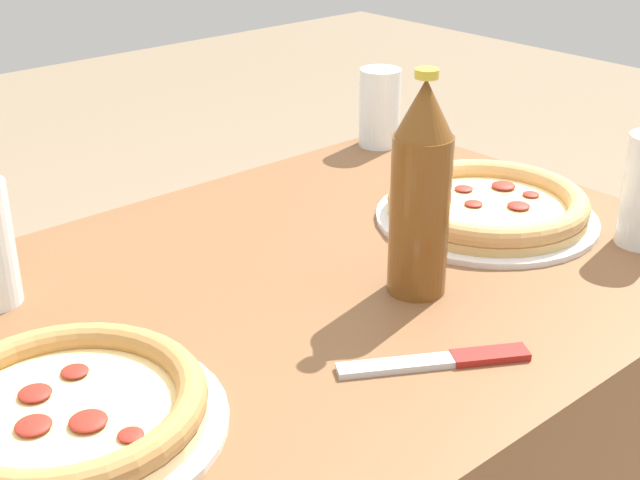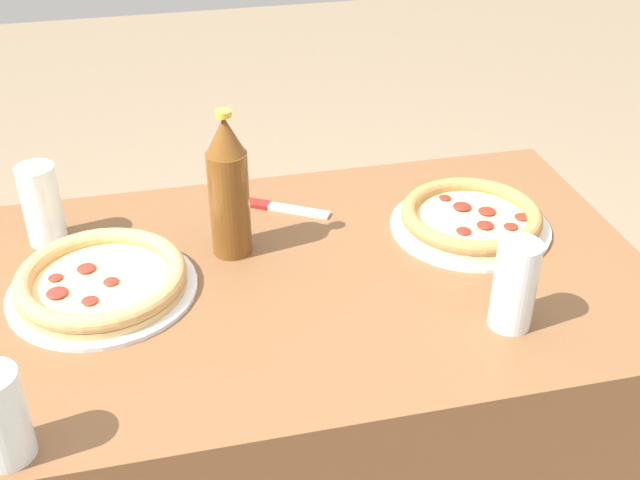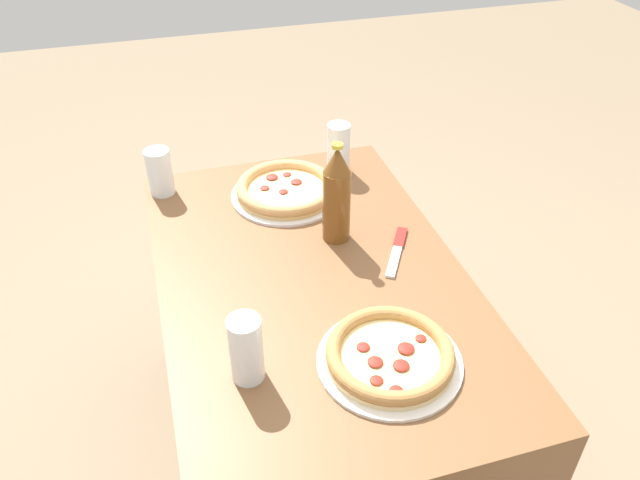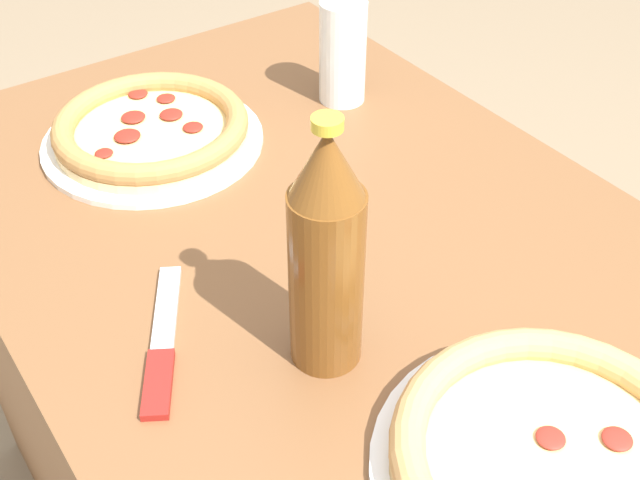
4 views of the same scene
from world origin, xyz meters
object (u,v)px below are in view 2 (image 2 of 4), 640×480
pizza_margherita (471,219)px  beer_bottle (228,188)px  pizza_veggie (101,281)px  glass_orange_juice (0,420)px  glass_water (514,287)px  glass_mango_juice (42,208)px  knife (274,207)px

pizza_margherita → beer_bottle: bearing=176.6°
pizza_veggie → glass_orange_juice: (-0.12, -0.33, 0.04)m
glass_water → glass_mango_juice: size_ratio=0.99×
beer_bottle → knife: 0.20m
glass_mango_juice → glass_water: bearing=-30.1°
pizza_margherita → pizza_veggie: bearing=-175.7°
beer_bottle → glass_orange_juice: bearing=-130.1°
glass_water → beer_bottle: beer_bottle is taller
pizza_margherita → glass_mango_juice: 0.76m
glass_water → glass_orange_juice: size_ratio=1.11×
pizza_veggie → glass_orange_juice: 0.35m
glass_water → beer_bottle: bearing=142.1°
glass_water → glass_orange_juice: 0.73m
pizza_veggie → knife: bearing=32.3°
glass_orange_juice → knife: glass_orange_juice is taller
glass_orange_juice → beer_bottle: 0.53m
glass_water → glass_orange_juice: glass_water is taller
beer_bottle → knife: beer_bottle is taller
glass_water → glass_mango_juice: glass_mango_juice is taller
knife → pizza_margherita: bearing=-24.4°
glass_water → glass_mango_juice: bearing=149.9°
knife → glass_orange_juice: bearing=-129.4°
pizza_veggie → glass_water: size_ratio=2.10×
glass_mango_juice → glass_orange_juice: glass_mango_juice is taller
pizza_margherita → beer_bottle: (-0.43, 0.03, 0.10)m
glass_water → glass_mango_juice: (-0.70, 0.40, -0.00)m
glass_mango_juice → beer_bottle: 0.34m
glass_orange_juice → glass_mango_juice: bearing=87.4°
glass_orange_juice → beer_bottle: bearing=49.9°
glass_mango_juice → glass_orange_juice: size_ratio=1.12×
pizza_veggie → glass_water: bearing=-20.4°
pizza_veggie → glass_mango_juice: glass_mango_juice is taller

